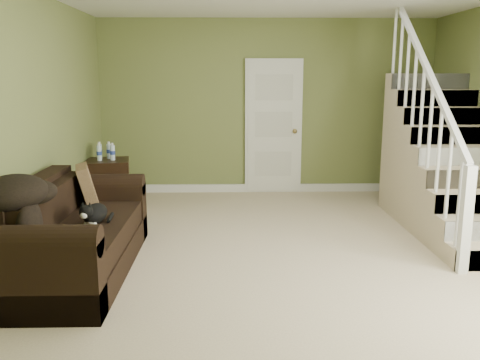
{
  "coord_description": "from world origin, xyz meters",
  "views": [
    {
      "loc": [
        -0.58,
        -4.97,
        1.78
      ],
      "look_at": [
        -0.46,
        0.19,
        0.71
      ],
      "focal_mm": 38.0,
      "sensor_mm": 36.0,
      "label": 1
    }
  ],
  "objects_px": {
    "sofa": "(72,238)",
    "side_table": "(109,183)",
    "cat": "(94,214)",
    "banana": "(92,234)"
  },
  "relations": [
    {
      "from": "sofa",
      "to": "side_table",
      "type": "distance_m",
      "value": 2.31
    },
    {
      "from": "cat",
      "to": "banana",
      "type": "distance_m",
      "value": 0.39
    },
    {
      "from": "cat",
      "to": "banana",
      "type": "height_order",
      "value": "cat"
    },
    {
      "from": "sofa",
      "to": "side_table",
      "type": "xyz_separation_m",
      "value": [
        -0.19,
        2.3,
        0.02
      ]
    },
    {
      "from": "banana",
      "to": "cat",
      "type": "bearing_deg",
      "value": 90.8
    },
    {
      "from": "side_table",
      "to": "banana",
      "type": "bearing_deg",
      "value": -79.69
    },
    {
      "from": "sofa",
      "to": "banana",
      "type": "bearing_deg",
      "value": -53.16
    },
    {
      "from": "side_table",
      "to": "cat",
      "type": "relative_size",
      "value": 1.78
    },
    {
      "from": "sofa",
      "to": "banana",
      "type": "relative_size",
      "value": 11.21
    },
    {
      "from": "cat",
      "to": "sofa",
      "type": "bearing_deg",
      "value": -174.81
    }
  ]
}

